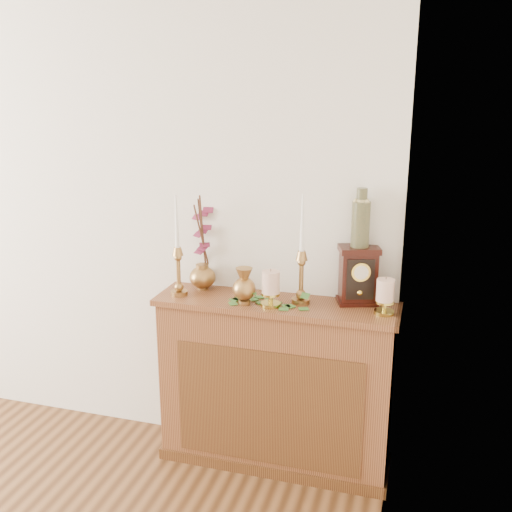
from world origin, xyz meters
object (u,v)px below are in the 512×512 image
(ceramic_vase, at_px, (361,221))
(candlestick_left, at_px, (178,263))
(ginger_jar, at_px, (203,245))
(mantel_clock, at_px, (358,276))
(bud_vase, at_px, (244,286))
(candlestick_center, at_px, (301,268))

(ceramic_vase, bearing_deg, candlestick_left, -170.88)
(candlestick_left, relative_size, ginger_jar, 1.02)
(candlestick_left, distance_m, mantel_clock, 0.92)
(ginger_jar, xyz_separation_m, mantel_clock, (0.83, -0.02, -0.09))
(ginger_jar, distance_m, mantel_clock, 0.83)
(ginger_jar, bearing_deg, bud_vase, -33.84)
(candlestick_center, relative_size, ceramic_vase, 1.91)
(ginger_jar, bearing_deg, candlestick_left, -115.59)
(candlestick_center, bearing_deg, ceramic_vase, 16.61)
(candlestick_center, xyz_separation_m, mantel_clock, (0.27, 0.08, -0.04))
(candlestick_center, bearing_deg, mantel_clock, 16.07)
(bud_vase, distance_m, mantel_clock, 0.57)
(candlestick_center, bearing_deg, bud_vase, -160.23)
(candlestick_left, distance_m, ginger_jar, 0.19)
(bud_vase, xyz_separation_m, ginger_jar, (-0.29, 0.19, 0.14))
(ginger_jar, height_order, ceramic_vase, ceramic_vase)
(candlestick_left, xyz_separation_m, mantel_clock, (0.91, 0.14, -0.03))
(mantel_clock, relative_size, ceramic_vase, 1.02)
(candlestick_left, xyz_separation_m, bud_vase, (0.37, -0.03, -0.08))
(mantel_clock, bearing_deg, candlestick_center, 177.89)
(bud_vase, bearing_deg, ginger_jar, 146.16)
(bud_vase, distance_m, ceramic_vase, 0.66)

